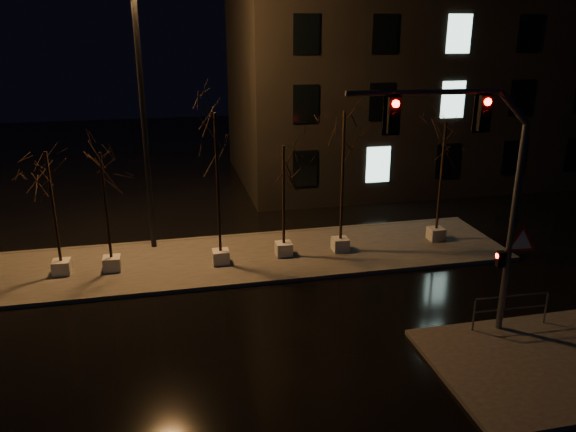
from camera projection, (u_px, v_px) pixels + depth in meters
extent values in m
plane|color=black|center=(274.00, 332.00, 17.78)|extent=(90.00, 90.00, 0.00)
cube|color=#3F3D39|center=(246.00, 257.00, 23.29)|extent=(22.00, 5.00, 0.15)
cube|color=#3F3D39|center=(555.00, 363.00, 16.05)|extent=(7.00, 5.00, 0.15)
cube|color=black|center=(438.00, 54.00, 34.84)|extent=(25.00, 12.00, 15.00)
cube|color=beige|center=(62.00, 267.00, 21.52)|extent=(0.65, 0.65, 0.55)
cylinder|color=black|center=(53.00, 208.00, 20.74)|extent=(0.11, 0.11, 4.24)
cube|color=beige|center=(112.00, 263.00, 21.85)|extent=(0.65, 0.65, 0.55)
cylinder|color=black|center=(106.00, 206.00, 21.09)|extent=(0.11, 0.11, 4.15)
cube|color=beige|center=(221.00, 257.00, 22.47)|extent=(0.65, 0.65, 0.55)
cylinder|color=black|center=(218.00, 184.00, 21.50)|extent=(0.11, 0.11, 5.48)
cube|color=beige|center=(284.00, 249.00, 23.26)|extent=(0.65, 0.65, 0.55)
cylinder|color=black|center=(284.00, 196.00, 22.52)|extent=(0.11, 0.11, 4.07)
cube|color=beige|center=(340.00, 244.00, 23.75)|extent=(0.65, 0.65, 0.55)
cylinder|color=black|center=(342.00, 177.00, 22.79)|extent=(0.11, 0.11, 5.35)
cube|color=beige|center=(436.00, 234.00, 24.94)|extent=(0.65, 0.65, 0.55)
cylinder|color=black|center=(441.00, 176.00, 24.08)|extent=(0.11, 0.11, 4.72)
cylinder|color=#57595F|center=(511.00, 232.00, 16.71)|extent=(0.19, 0.19, 6.48)
cylinder|color=#57595F|center=(424.00, 92.00, 14.94)|extent=(4.32, 0.44, 0.15)
cube|color=black|center=(484.00, 113.00, 15.38)|extent=(0.34, 0.26, 0.97)
cube|color=black|center=(393.00, 115.00, 15.02)|extent=(0.34, 0.26, 0.97)
cube|color=black|center=(500.00, 259.00, 16.96)|extent=(0.25, 0.21, 0.49)
cone|color=red|center=(521.00, 242.00, 16.81)|extent=(1.12, 0.11, 1.12)
sphere|color=#FF0C07|center=(530.00, 100.00, 15.46)|extent=(0.19, 0.19, 0.19)
cylinder|color=black|center=(143.00, 117.00, 22.48)|extent=(0.22, 0.22, 11.14)
cylinder|color=#57595F|center=(474.00, 316.00, 17.45)|extent=(0.06, 0.06, 1.02)
cylinder|color=#57595F|center=(546.00, 308.00, 17.89)|extent=(0.06, 0.06, 1.02)
cylinder|color=#57595F|center=(513.00, 296.00, 17.48)|extent=(2.49, 0.12, 0.05)
cylinder|color=#57595F|center=(511.00, 309.00, 17.63)|extent=(2.49, 0.12, 0.05)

